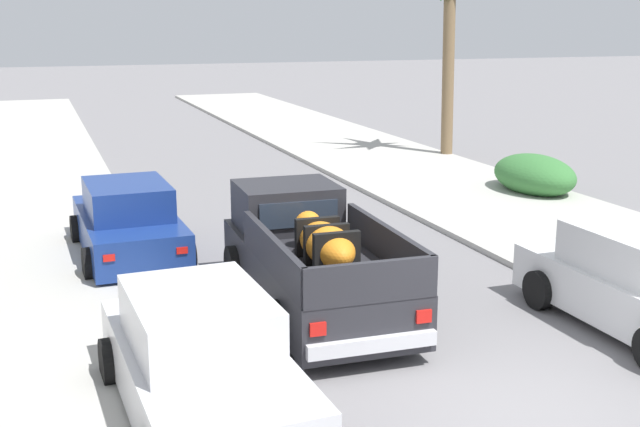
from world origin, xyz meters
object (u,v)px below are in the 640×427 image
object	(u,v)px
car_left_near	(201,361)
hedge_bush	(534,175)
pickup_truck	(310,259)
car_left_mid	(128,223)

from	to	relation	value
car_left_near	hedge_bush	bearing A→B (deg)	40.14
pickup_truck	car_left_mid	xyz separation A→B (m)	(-2.47, 3.88, -0.10)
car_left_near	car_left_mid	xyz separation A→B (m)	(-0.02, 7.01, 0.00)
pickup_truck	car_left_near	world-z (taller)	pickup_truck
pickup_truck	car_left_mid	bearing A→B (deg)	122.49
pickup_truck	hedge_bush	bearing A→B (deg)	35.73
car_left_mid	hedge_bush	xyz separation A→B (m)	(11.04, 2.28, -0.16)
pickup_truck	car_left_mid	distance (m)	4.60
car_left_near	pickup_truck	bearing A→B (deg)	51.92
car_left_mid	hedge_bush	size ratio (longest dim) A/B	1.54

